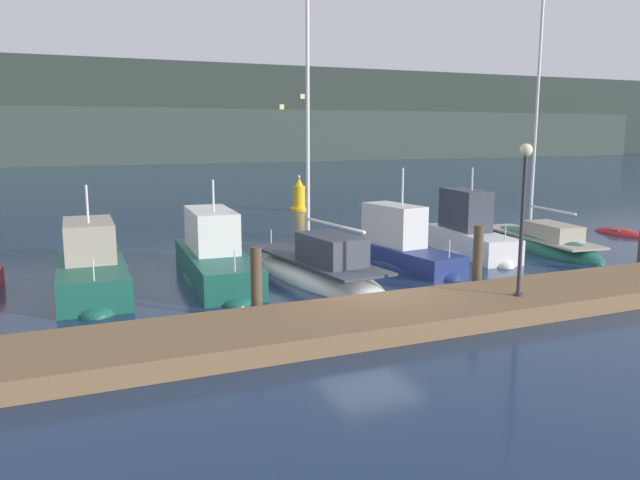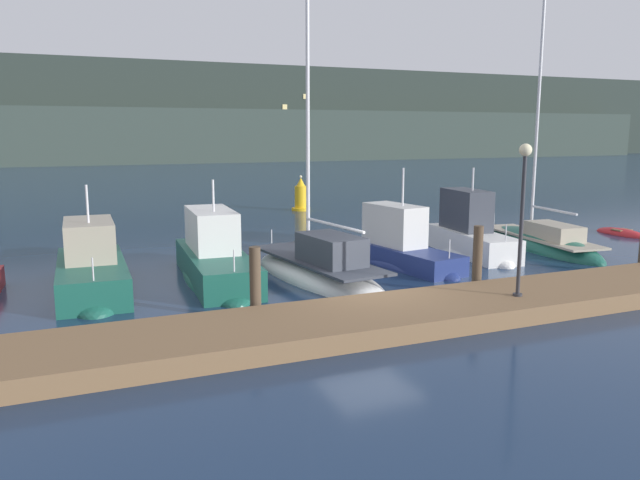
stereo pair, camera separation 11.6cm
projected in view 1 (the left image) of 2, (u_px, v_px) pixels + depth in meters
ground_plane at (371, 304)px, 16.99m from camera, size 400.00×400.00×0.00m
dock at (407, 314)px, 15.24m from camera, size 27.72×2.80×0.45m
mooring_pile_1 at (256, 284)px, 15.32m from camera, size 0.28×0.28×1.85m
mooring_pile_2 at (478, 260)px, 17.89m from camera, size 0.28×0.28×1.98m
motorboat_berth_2 at (92, 279)px, 18.27m from camera, size 2.20×6.04×3.69m
motorboat_berth_3 at (215, 266)px, 19.66m from camera, size 2.32×6.84×3.62m
sailboat_berth_4 at (319, 274)px, 19.76m from camera, size 3.02×7.40×9.59m
motorboat_berth_5 at (401, 254)px, 21.81m from camera, size 2.40×5.60×3.92m
motorboat_berth_6 at (470, 242)px, 23.77m from camera, size 2.14×5.44×3.85m
sailboat_berth_7 at (539, 245)px, 25.13m from camera, size 2.83×7.62×11.05m
channel_buoy at (299, 197)px, 36.92m from camera, size 1.09×1.09×2.08m
dock_lamppost at (524, 195)px, 15.65m from camera, size 0.32×0.32×3.89m
hillside_backdrop at (129, 116)px, 98.88m from camera, size 240.00×23.00×15.29m
rowboat_adrift at (619, 234)px, 28.45m from camera, size 1.03×2.75×0.56m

